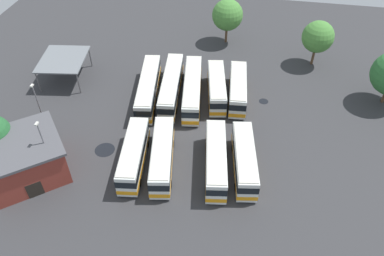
# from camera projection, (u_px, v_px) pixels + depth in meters

# --- Properties ---
(ground_plane) EXTENTS (92.33, 92.33, 0.00)m
(ground_plane) POSITION_uv_depth(u_px,v_px,m) (191.00, 129.00, 53.78)
(ground_plane) COLOR #333335
(bus_row0_slot0) EXTENTS (10.92, 4.12, 3.57)m
(bus_row0_slot0) POSITION_uv_depth(u_px,v_px,m) (244.00, 159.00, 46.82)
(bus_row0_slot0) COLOR silver
(bus_row0_slot0) RESTS_ON ground_plane
(bus_row0_slot1) EXTENTS (11.51, 4.10, 3.57)m
(bus_row0_slot1) POSITION_uv_depth(u_px,v_px,m) (216.00, 159.00, 46.83)
(bus_row0_slot1) COLOR silver
(bus_row0_slot1) RESTS_ON ground_plane
(bus_row0_slot3) EXTENTS (11.52, 4.38, 3.57)m
(bus_row0_slot3) POSITION_uv_depth(u_px,v_px,m) (162.00, 155.00, 47.32)
(bus_row0_slot3) COLOR silver
(bus_row0_slot3) RESTS_ON ground_plane
(bus_row0_slot4) EXTENTS (10.95, 3.81, 3.57)m
(bus_row0_slot4) POSITION_uv_depth(u_px,v_px,m) (134.00, 155.00, 47.42)
(bus_row0_slot4) COLOR silver
(bus_row0_slot4) RESTS_ON ground_plane
(bus_row1_slot0) EXTENTS (10.76, 3.35, 3.57)m
(bus_row1_slot0) POSITION_uv_depth(u_px,v_px,m) (238.00, 89.00, 57.62)
(bus_row1_slot0) COLOR silver
(bus_row1_slot0) RESTS_ON ground_plane
(bus_row1_slot1) EXTENTS (10.75, 4.28, 3.57)m
(bus_row1_slot1) POSITION_uv_depth(u_px,v_px,m) (217.00, 87.00, 57.89)
(bus_row1_slot1) COLOR silver
(bus_row1_slot1) RESTS_ON ground_plane
(bus_row1_slot2) EXTENTS (13.92, 4.35, 3.57)m
(bus_row1_slot2) POSITION_uv_depth(u_px,v_px,m) (192.00, 89.00, 57.58)
(bus_row1_slot2) COLOR silver
(bus_row1_slot2) RESTS_ON ground_plane
(bus_row1_slot3) EXTENTS (13.90, 3.91, 3.57)m
(bus_row1_slot3) POSITION_uv_depth(u_px,v_px,m) (171.00, 86.00, 58.11)
(bus_row1_slot3) COLOR silver
(bus_row1_slot3) RESTS_ON ground_plane
(bus_row1_slot4) EXTENTS (13.93, 4.49, 3.57)m
(bus_row1_slot4) POSITION_uv_depth(u_px,v_px,m) (148.00, 88.00, 57.79)
(bus_row1_slot4) COLOR silver
(bus_row1_slot4) RESTS_ON ground_plane
(depot_building) EXTENTS (12.49, 12.55, 5.18)m
(depot_building) POSITION_uv_depth(u_px,v_px,m) (24.00, 158.00, 45.96)
(depot_building) COLOR maroon
(depot_building) RESTS_ON ground_plane
(maintenance_shelter) EXTENTS (9.15, 8.05, 3.80)m
(maintenance_shelter) POSITION_uv_depth(u_px,v_px,m) (63.00, 60.00, 60.46)
(maintenance_shelter) COLOR slate
(maintenance_shelter) RESTS_ON ground_plane
(lamp_post_mid_lot) EXTENTS (0.56, 0.28, 8.29)m
(lamp_post_mid_lot) POSITION_uv_depth(u_px,v_px,m) (45.00, 147.00, 44.69)
(lamp_post_mid_lot) COLOR slate
(lamp_post_mid_lot) RESTS_ON ground_plane
(lamp_post_far_corner) EXTENTS (0.56, 0.28, 7.55)m
(lamp_post_far_corner) POSITION_uv_depth(u_px,v_px,m) (39.00, 105.00, 51.01)
(lamp_post_far_corner) COLOR slate
(lamp_post_far_corner) RESTS_ON ground_plane
(tree_north_edge) EXTENTS (5.56, 5.56, 8.17)m
(tree_north_edge) POSITION_uv_depth(u_px,v_px,m) (227.00, 15.00, 68.17)
(tree_north_edge) COLOR brown
(tree_north_edge) RESTS_ON ground_plane
(tree_northwest) EXTENTS (5.26, 5.26, 7.85)m
(tree_northwest) POSITION_uv_depth(u_px,v_px,m) (318.00, 37.00, 62.68)
(tree_northwest) COLOR brown
(tree_northwest) RESTS_ON ground_plane
(puddle_centre_drain) EXTENTS (1.45, 1.45, 0.01)m
(puddle_centre_drain) POSITION_uv_depth(u_px,v_px,m) (264.00, 101.00, 58.36)
(puddle_centre_drain) COLOR black
(puddle_centre_drain) RESTS_ON ground_plane
(puddle_back_corner) EXTENTS (2.68, 2.68, 0.01)m
(puddle_back_corner) POSITION_uv_depth(u_px,v_px,m) (105.00, 150.00, 50.66)
(puddle_back_corner) COLOR black
(puddle_back_corner) RESTS_ON ground_plane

